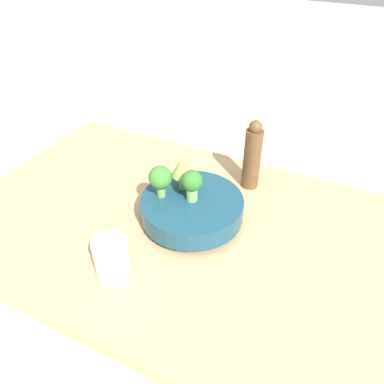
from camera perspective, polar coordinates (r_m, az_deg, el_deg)
name	(u,v)px	position (r m, az deg, el deg)	size (l,w,h in m)	color
ground_plane	(177,237)	(0.87, -2.29, -6.84)	(6.00, 6.00, 0.00)	beige
table	(177,229)	(0.86, -2.33, -5.67)	(0.98, 0.62, 0.05)	tan
bowl	(192,208)	(0.82, 0.00, -2.49)	(0.22, 0.22, 0.06)	navy
broccoli_floret_left	(161,177)	(0.79, -4.69, 2.25)	(0.05, 0.05, 0.07)	#6BA34C
broccoli_floret_center	(192,183)	(0.78, 0.00, 1.39)	(0.05, 0.05, 0.07)	#7AB256
romanesco_piece_far	(183,167)	(0.81, -1.35, 3.89)	(0.05, 0.05, 0.09)	#7AB256
cup	(112,259)	(0.72, -12.11, -9.92)	(0.07, 0.07, 0.08)	silver
pepper_mill	(252,156)	(0.91, 9.18, 5.42)	(0.04, 0.04, 0.18)	brown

